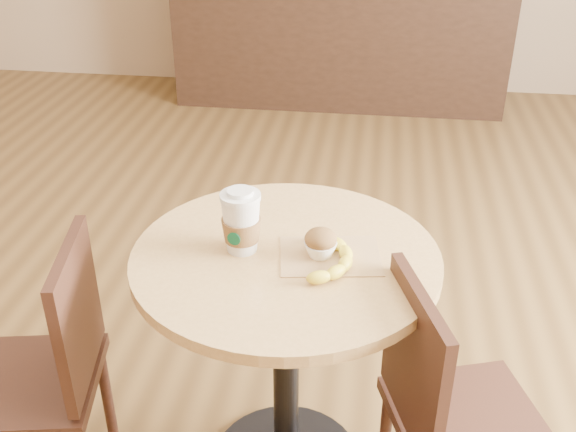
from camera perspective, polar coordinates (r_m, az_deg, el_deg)
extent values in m
cylinder|color=black|center=(1.86, -0.17, -12.91)|extent=(0.07, 0.07, 0.72)
cylinder|color=tan|center=(1.64, -0.19, -3.57)|extent=(0.75, 0.75, 0.03)
cube|color=#361C13|center=(1.92, -21.12, -13.12)|extent=(0.41, 0.41, 0.04)
cylinder|color=#361C13|center=(2.20, -22.93, -14.19)|extent=(0.03, 0.03, 0.39)
cylinder|color=#361C13|center=(2.11, -15.07, -14.53)|extent=(0.03, 0.03, 0.39)
cube|color=#361C13|center=(1.74, -17.42, -7.93)|extent=(0.09, 0.33, 0.37)
cube|color=#361C13|center=(1.76, 14.97, -16.52)|extent=(0.44, 0.44, 0.03)
cylinder|color=#361C13|center=(2.04, 16.47, -16.70)|extent=(0.03, 0.03, 0.39)
cube|color=#361C13|center=(1.56, 10.63, -12.00)|extent=(0.13, 0.32, 0.37)
cube|color=black|center=(4.76, 4.52, 15.56)|extent=(2.20, 0.60, 1.00)
cube|color=#AA8252|center=(1.62, 3.60, -3.38)|extent=(0.26, 0.21, 0.00)
cylinder|color=silver|center=(1.58, -4.07, 1.66)|extent=(0.10, 0.10, 0.01)
cylinder|color=silver|center=(1.57, -4.08, 2.03)|extent=(0.06, 0.06, 0.01)
cylinder|color=#064528|center=(1.58, -4.61, -1.95)|extent=(0.03, 0.01, 0.03)
ellipsoid|color=brown|center=(1.60, 2.79, -1.95)|extent=(0.08, 0.08, 0.05)
ellipsoid|color=#F4E2C3|center=(1.59, 2.80, -1.45)|extent=(0.03, 0.03, 0.02)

